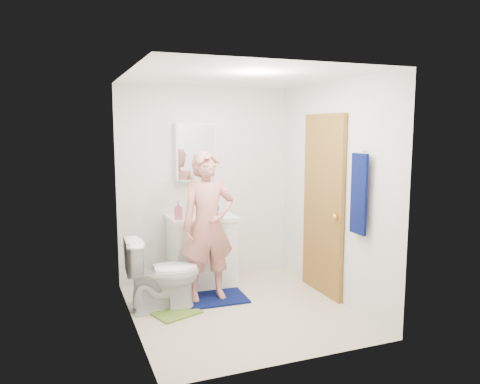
% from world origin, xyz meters
% --- Properties ---
extents(floor, '(2.20, 2.40, 0.02)m').
position_xyz_m(floor, '(0.00, 0.00, -0.01)').
color(floor, beige).
rests_on(floor, ground).
extents(ceiling, '(2.20, 2.40, 0.02)m').
position_xyz_m(ceiling, '(0.00, 0.00, 2.41)').
color(ceiling, white).
rests_on(ceiling, ground).
extents(wall_back, '(2.20, 0.02, 2.40)m').
position_xyz_m(wall_back, '(0.00, 1.21, 1.20)').
color(wall_back, silver).
rests_on(wall_back, ground).
extents(wall_front, '(2.20, 0.02, 2.40)m').
position_xyz_m(wall_front, '(0.00, -1.21, 1.20)').
color(wall_front, silver).
rests_on(wall_front, ground).
extents(wall_left, '(0.02, 2.40, 2.40)m').
position_xyz_m(wall_left, '(-1.11, 0.00, 1.20)').
color(wall_left, silver).
rests_on(wall_left, ground).
extents(wall_right, '(0.02, 2.40, 2.40)m').
position_xyz_m(wall_right, '(1.11, 0.00, 1.20)').
color(wall_right, silver).
rests_on(wall_right, ground).
extents(vanity_cabinet, '(0.75, 0.55, 0.80)m').
position_xyz_m(vanity_cabinet, '(-0.15, 0.91, 0.40)').
color(vanity_cabinet, white).
rests_on(vanity_cabinet, floor).
extents(countertop, '(0.79, 0.59, 0.05)m').
position_xyz_m(countertop, '(-0.15, 0.91, 0.83)').
color(countertop, white).
rests_on(countertop, vanity_cabinet).
extents(sink_basin, '(0.40, 0.40, 0.03)m').
position_xyz_m(sink_basin, '(-0.15, 0.91, 0.84)').
color(sink_basin, white).
rests_on(sink_basin, countertop).
extents(faucet, '(0.03, 0.03, 0.12)m').
position_xyz_m(faucet, '(-0.15, 1.09, 0.91)').
color(faucet, silver).
rests_on(faucet, countertop).
extents(medicine_cabinet, '(0.50, 0.12, 0.70)m').
position_xyz_m(medicine_cabinet, '(-0.15, 1.14, 1.60)').
color(medicine_cabinet, white).
rests_on(medicine_cabinet, wall_back).
extents(mirror_panel, '(0.46, 0.01, 0.66)m').
position_xyz_m(mirror_panel, '(-0.15, 1.08, 1.60)').
color(mirror_panel, white).
rests_on(mirror_panel, wall_back).
extents(door, '(0.05, 0.80, 2.05)m').
position_xyz_m(door, '(1.07, 0.15, 1.02)').
color(door, olive).
rests_on(door, ground).
extents(door_knob, '(0.07, 0.07, 0.07)m').
position_xyz_m(door_knob, '(1.03, -0.17, 0.95)').
color(door_knob, gold).
rests_on(door_knob, door).
extents(towel, '(0.03, 0.24, 0.80)m').
position_xyz_m(towel, '(1.03, -0.57, 1.25)').
color(towel, '#08114B').
rests_on(towel, wall_right).
extents(towel_hook, '(0.06, 0.02, 0.02)m').
position_xyz_m(towel_hook, '(1.07, -0.57, 1.67)').
color(towel_hook, silver).
rests_on(towel_hook, wall_right).
extents(toilet, '(0.78, 0.48, 0.77)m').
position_xyz_m(toilet, '(-0.75, 0.30, 0.39)').
color(toilet, white).
rests_on(toilet, floor).
extents(bath_mat, '(0.70, 0.51, 0.02)m').
position_xyz_m(bath_mat, '(-0.16, 0.37, 0.01)').
color(bath_mat, '#08114B').
rests_on(bath_mat, floor).
extents(green_rug, '(0.55, 0.50, 0.02)m').
position_xyz_m(green_rug, '(-0.66, 0.14, 0.01)').
color(green_rug, olive).
rests_on(green_rug, floor).
extents(soap_dispenser, '(0.11, 0.11, 0.20)m').
position_xyz_m(soap_dispenser, '(-0.45, 0.83, 0.95)').
color(soap_dispenser, '#BE586A').
rests_on(soap_dispenser, countertop).
extents(toothbrush_cup, '(0.13, 0.13, 0.10)m').
position_xyz_m(toothbrush_cup, '(0.04, 0.98, 0.90)').
color(toothbrush_cup, '#523B82').
rests_on(toothbrush_cup, countertop).
extents(man, '(0.60, 0.39, 1.63)m').
position_xyz_m(man, '(-0.23, 0.38, 0.84)').
color(man, tan).
rests_on(man, bath_mat).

